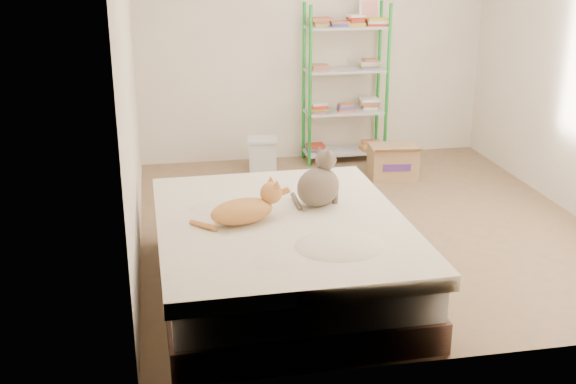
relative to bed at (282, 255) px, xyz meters
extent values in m
cube|color=#936946|center=(0.92, 1.05, -0.27)|extent=(3.80, 4.20, 0.01)
cube|color=white|center=(0.92, 3.15, 1.03)|extent=(3.80, 0.01, 2.60)
cube|color=white|center=(0.92, -1.05, 1.03)|extent=(3.80, 0.01, 2.60)
cube|color=white|center=(-0.98, 1.05, 1.03)|extent=(0.01, 4.20, 2.60)
cube|color=brown|center=(0.00, 0.00, -0.16)|extent=(1.68, 2.08, 0.21)
cube|color=silver|center=(0.00, 0.00, 0.05)|extent=(1.63, 2.02, 0.23)
cube|color=#F7E4CE|center=(0.00, 0.00, 0.22)|extent=(1.71, 2.12, 0.10)
cylinder|color=green|center=(0.80, 2.77, 0.58)|extent=(0.04, 0.04, 1.70)
cylinder|color=green|center=(0.80, 3.09, 0.58)|extent=(0.04, 0.04, 1.70)
cylinder|color=green|center=(1.64, 2.77, 0.58)|extent=(0.04, 0.04, 1.70)
cylinder|color=green|center=(1.64, 3.09, 0.58)|extent=(0.04, 0.04, 1.70)
cube|color=#AFAFAF|center=(1.22, 2.93, -0.17)|extent=(0.86, 0.34, 0.02)
cube|color=#AFAFAF|center=(1.22, 2.93, 0.28)|extent=(0.86, 0.34, 0.02)
cube|color=#AFAFAF|center=(1.22, 2.93, 0.73)|extent=(0.86, 0.34, 0.02)
cube|color=#AFAFAF|center=(1.22, 2.93, 1.18)|extent=(0.86, 0.34, 0.02)
cube|color=#B1301E|center=(0.92, 2.93, -0.11)|extent=(0.20, 0.16, 0.09)
cube|color=#B1301E|center=(1.52, 2.93, -0.11)|extent=(0.20, 0.16, 0.09)
cube|color=#B1301E|center=(0.92, 2.93, 0.34)|extent=(0.20, 0.16, 0.09)
cube|color=#B1301E|center=(1.22, 2.93, 0.34)|extent=(0.20, 0.16, 0.09)
cube|color=#B1301E|center=(1.52, 2.93, 0.34)|extent=(0.20, 0.16, 0.09)
cube|color=#B1301E|center=(0.92, 2.93, 0.79)|extent=(0.20, 0.16, 0.09)
cube|color=#B1301E|center=(1.52, 2.93, 0.79)|extent=(0.20, 0.16, 0.09)
cube|color=#B1301E|center=(0.92, 2.93, 1.24)|extent=(0.20, 0.16, 0.09)
cube|color=#B1301E|center=(1.12, 2.93, 1.24)|extent=(0.20, 0.16, 0.09)
cube|color=#B1301E|center=(1.32, 2.93, 1.24)|extent=(0.20, 0.16, 0.09)
cube|color=#B1301E|center=(1.52, 2.93, 1.24)|extent=(0.20, 0.16, 0.09)
cube|color=silver|center=(1.47, 2.98, 1.33)|extent=(0.22, 0.06, 0.28)
cube|color=red|center=(1.47, 2.97, 1.33)|extent=(0.17, 0.04, 0.22)
cube|color=tan|center=(1.56, 2.27, -0.10)|extent=(0.50, 0.42, 0.33)
cube|color=#4E2C7E|center=(1.58, 2.07, -0.11)|extent=(0.28, 0.04, 0.07)
cube|color=tan|center=(1.56, 2.08, 0.06)|extent=(0.48, 0.19, 0.10)
cube|color=silver|center=(0.28, 2.72, -0.10)|extent=(0.30, 0.27, 0.33)
cube|color=silver|center=(0.28, 2.72, 0.07)|extent=(0.34, 0.30, 0.03)
camera|label=1|loc=(-0.80, -4.49, 2.10)|focal=45.00mm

